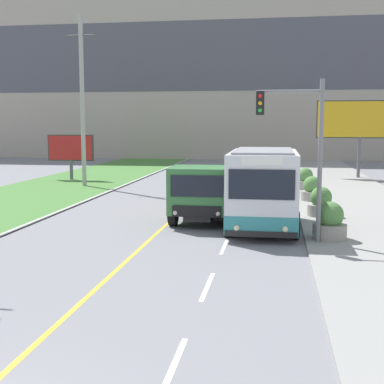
% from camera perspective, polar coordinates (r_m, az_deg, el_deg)
% --- Properties ---
extents(apartment_block_background, '(80.00, 8.04, 22.51)m').
position_cam_1_polar(apartment_block_background, '(66.11, 5.17, 13.44)').
color(apartment_block_background, '#A89E8E').
rests_on(apartment_block_background, ground_plane).
extents(city_bus, '(2.70, 5.47, 3.15)m').
position_cam_1_polar(city_bus, '(20.95, 7.60, 0.25)').
color(city_bus, silver).
rests_on(city_bus, ground_plane).
extents(dump_truck, '(2.51, 6.50, 2.40)m').
position_cam_1_polar(dump_truck, '(22.63, 1.26, -0.12)').
color(dump_truck, black).
rests_on(dump_truck, ground_plane).
extents(car_distant, '(1.80, 4.30, 1.45)m').
position_cam_1_polar(car_distant, '(36.63, 7.66, 1.82)').
color(car_distant, silver).
rests_on(car_distant, ground_plane).
extents(utility_pole_far, '(1.80, 0.28, 11.15)m').
position_cam_1_polar(utility_pole_far, '(36.24, -11.62, 9.51)').
color(utility_pole_far, '#9E9E99').
rests_on(utility_pole_far, ground_plane).
extents(traffic_light_mast, '(2.28, 0.32, 5.63)m').
position_cam_1_polar(traffic_light_mast, '(18.67, 11.53, 5.49)').
color(traffic_light_mast, slate).
rests_on(traffic_light_mast, ground_plane).
extents(billboard_large, '(6.47, 0.24, 5.89)m').
position_cam_1_polar(billboard_large, '(42.48, 17.51, 7.24)').
color(billboard_large, '#59595B').
rests_on(billboard_large, ground_plane).
extents(billboard_small, '(3.48, 0.24, 3.34)m').
position_cam_1_polar(billboard_small, '(40.51, -12.81, 4.49)').
color(billboard_small, '#59595B').
rests_on(billboard_small, ground_plane).
extents(planter_round_near, '(1.19, 1.19, 1.33)m').
position_cam_1_polar(planter_round_near, '(19.56, 14.50, -3.18)').
color(planter_round_near, gray).
rests_on(planter_round_near, sidewalk_right).
extents(planter_round_second, '(1.19, 1.19, 1.30)m').
position_cam_1_polar(planter_round_second, '(24.37, 13.59, -1.16)').
color(planter_round_second, gray).
rests_on(planter_round_second, sidewalk_right).
extents(planter_round_third, '(1.19, 1.19, 1.29)m').
position_cam_1_polar(planter_round_third, '(29.19, 12.69, 0.23)').
color(planter_round_third, gray).
rests_on(planter_round_third, sidewalk_right).
extents(planter_round_far, '(1.20, 1.20, 1.34)m').
position_cam_1_polar(planter_round_far, '(34.02, 11.97, 1.27)').
color(planter_round_far, gray).
rests_on(planter_round_far, sidewalk_right).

